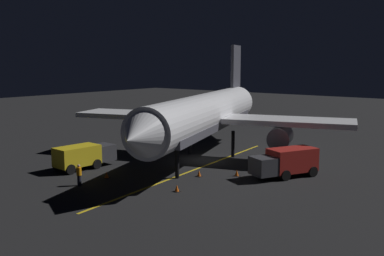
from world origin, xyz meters
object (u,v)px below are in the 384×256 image
Objects in this scene: airliner at (206,115)px; ground_crew_worker at (79,175)px; catering_truck at (286,162)px; traffic_cone_near_left at (177,188)px; traffic_cone_near_right at (199,174)px; traffic_cone_far at (237,173)px; baggage_truck at (83,156)px; traffic_cone_under_wing at (107,175)px.

ground_crew_worker is (2.06, 14.27, -3.64)m from airliner.
catering_truck is 11.38× the size of traffic_cone_near_left.
traffic_cone_far is at bearing -139.34° from traffic_cone_near_right.
catering_truck is at bearing -116.12° from traffic_cone_near_left.
catering_truck is at bearing -145.09° from traffic_cone_far.
traffic_cone_near_left is at bearing 178.24° from baggage_truck.
traffic_cone_far is at bearing -153.05° from baggage_truck.
traffic_cone_near_right is 7.91m from traffic_cone_under_wing.
traffic_cone_near_left is at bearing -153.86° from ground_crew_worker.
ground_crew_worker is at bearing 54.85° from traffic_cone_near_right.
traffic_cone_near_left is 6.89m from traffic_cone_far.
baggage_truck is at bearing 26.95° from traffic_cone_far.
traffic_cone_near_right is at bearing -157.06° from baggage_truck.
ground_crew_worker is 3.16× the size of traffic_cone_near_left.
ground_crew_worker is (-4.42, 3.90, -0.27)m from baggage_truck.
catering_truck reaches higher than traffic_cone_near_right.
airliner is at bearing -121.98° from baggage_truck.
airliner reaches higher than ground_crew_worker.
traffic_cone_far is (-12.68, -6.45, -0.91)m from baggage_truck.
airliner is 10.33m from catering_truck.
ground_crew_worker reaches higher than traffic_cone_near_left.
traffic_cone_far is at bearing -138.34° from traffic_cone_under_wing.
traffic_cone_near_right and traffic_cone_far have the same top height.
catering_truck is 7.57m from traffic_cone_near_right.
traffic_cone_near_left and traffic_cone_under_wing have the same top height.
baggage_truck is at bearing -41.45° from ground_crew_worker.
ground_crew_worker is at bearing 81.79° from airliner.
traffic_cone_far is at bearing -128.62° from ground_crew_worker.
catering_truck is 17.36m from ground_crew_worker.
traffic_cone_far is (3.48, 2.43, -1.01)m from catering_truck.
traffic_cone_near_right is at bearing 37.42° from catering_truck.
ground_crew_worker is at bearing 91.66° from traffic_cone_under_wing.
catering_truck is 15.43m from traffic_cone_under_wing.
baggage_truck is at bearing -12.77° from traffic_cone_under_wing.
airliner is 61.06× the size of traffic_cone_near_left.
traffic_cone_under_wing is at bearing 167.23° from baggage_truck.
baggage_truck is 10.74× the size of traffic_cone_near_right.
ground_crew_worker reaches higher than traffic_cone_far.
airliner is at bearing -8.77° from catering_truck.
traffic_cone_far is at bearing 34.91° from catering_truck.
baggage_truck is 14.26m from traffic_cone_far.
catering_truck is at bearing -151.22° from baggage_truck.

